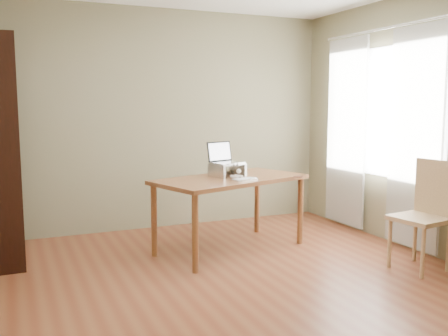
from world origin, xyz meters
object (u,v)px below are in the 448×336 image
(bookshelf, at_px, (3,151))
(desk, at_px, (230,186))
(keyboard, at_px, (244,179))
(laptop, at_px, (225,158))
(cat, at_px, (224,170))
(chair, at_px, (427,211))

(bookshelf, xyz_separation_m, desk, (2.10, -0.52, -0.39))
(keyboard, bearing_deg, laptop, 80.29)
(keyboard, bearing_deg, cat, 84.79)
(desk, xyz_separation_m, chair, (1.38, -1.25, -0.13))
(keyboard, relative_size, chair, 0.28)
(chair, bearing_deg, keyboard, 134.31)
(laptop, distance_m, chair, 1.99)
(cat, height_order, chair, chair)
(chair, bearing_deg, desk, 129.84)
(bookshelf, xyz_separation_m, laptop, (2.10, -0.39, -0.11))
(laptop, relative_size, chair, 0.36)
(cat, bearing_deg, bookshelf, 145.92)
(keyboard, height_order, cat, cat)
(chair, bearing_deg, cat, 127.89)
(keyboard, distance_m, cat, 0.34)
(bookshelf, bearing_deg, chair, -26.89)
(keyboard, bearing_deg, bookshelf, 143.53)
(desk, height_order, cat, cat)
(chair, bearing_deg, bookshelf, 145.00)
(desk, bearing_deg, bookshelf, 148.19)
(cat, bearing_deg, desk, -100.91)
(desk, bearing_deg, laptop, 72.09)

